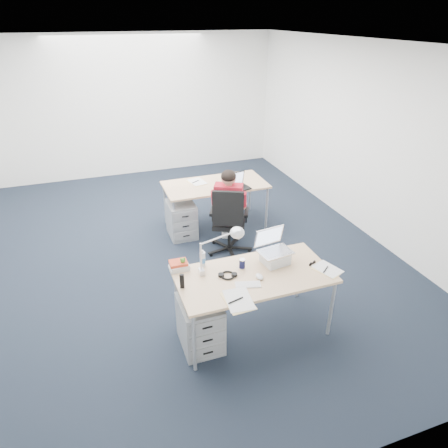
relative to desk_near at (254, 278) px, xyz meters
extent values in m
plane|color=black|center=(-0.43, 1.88, -0.68)|extent=(7.00, 7.00, 0.00)
cube|color=white|center=(-0.43, 5.38, 0.72)|extent=(6.00, 0.02, 2.80)
cube|color=white|center=(-0.43, -1.62, 0.72)|extent=(6.00, 0.02, 2.80)
cube|color=white|center=(2.57, 1.88, 0.72)|extent=(0.02, 7.00, 2.80)
cube|color=white|center=(-0.43, 1.88, 2.12)|extent=(6.00, 7.00, 0.01)
cube|color=tan|center=(0.00, 0.00, 0.03)|extent=(1.60, 0.80, 0.03)
cylinder|color=#B7BABC|center=(-0.75, -0.35, -0.33)|extent=(0.04, 0.04, 0.70)
cylinder|color=#B7BABC|center=(0.75, -0.35, -0.33)|extent=(0.04, 0.04, 0.70)
cylinder|color=#B7BABC|center=(-0.75, 0.35, -0.33)|extent=(0.04, 0.04, 0.70)
cylinder|color=#B7BABC|center=(0.75, 0.35, -0.33)|extent=(0.04, 0.04, 0.70)
cube|color=tan|center=(0.39, 2.46, 0.03)|extent=(1.60, 0.80, 0.03)
cylinder|color=#B7BABC|center=(-0.36, 2.11, -0.33)|extent=(0.04, 0.04, 0.70)
cylinder|color=#B7BABC|center=(1.14, 2.11, -0.33)|extent=(0.04, 0.04, 0.70)
cylinder|color=#B7BABC|center=(-0.36, 2.81, -0.33)|extent=(0.04, 0.04, 0.70)
cylinder|color=#B7BABC|center=(1.14, 2.81, -0.33)|extent=(0.04, 0.04, 0.70)
cylinder|color=black|center=(0.33, 1.64, -0.43)|extent=(0.04, 0.04, 0.40)
cube|color=black|center=(0.33, 1.64, -0.22)|extent=(0.59, 0.59, 0.07)
cube|color=black|center=(0.24, 1.44, 0.10)|extent=(0.41, 0.22, 0.50)
cube|color=#AF1927|center=(0.32, 1.65, 0.09)|extent=(0.44, 0.35, 0.53)
sphere|color=tan|center=(0.32, 1.65, 0.46)|extent=(0.20, 0.20, 0.20)
cube|color=#A2A6A8|center=(-0.60, -0.03, -0.41)|extent=(0.40, 0.50, 0.55)
cube|color=#A2A6A8|center=(-0.21, 2.32, -0.41)|extent=(0.40, 0.50, 0.55)
cube|color=white|center=(-0.13, -0.15, 0.05)|extent=(0.27, 0.17, 0.01)
ellipsoid|color=white|center=(0.02, -0.08, 0.07)|extent=(0.07, 0.11, 0.04)
cylinder|color=#141740|center=(-0.07, 0.16, 0.10)|extent=(0.08, 0.08, 0.10)
cylinder|color=silver|center=(-0.46, 0.32, 0.14)|extent=(0.08, 0.08, 0.20)
cube|color=silver|center=(-0.70, 0.35, 0.09)|extent=(0.21, 0.16, 0.09)
cube|color=black|center=(-0.75, 0.03, 0.12)|extent=(0.05, 0.04, 0.16)
cube|color=#FFDC93|center=(-0.31, -0.35, 0.05)|extent=(0.25, 0.35, 0.01)
cube|color=#FFDC93|center=(0.75, -0.18, 0.05)|extent=(0.29, 0.34, 0.01)
cylinder|color=white|center=(0.81, 2.48, 0.09)|extent=(0.08, 0.08, 0.09)
cube|color=white|center=(0.14, 2.62, 0.05)|extent=(0.28, 0.35, 0.01)
camera|label=1|loc=(-1.41, -3.08, 2.42)|focal=32.00mm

